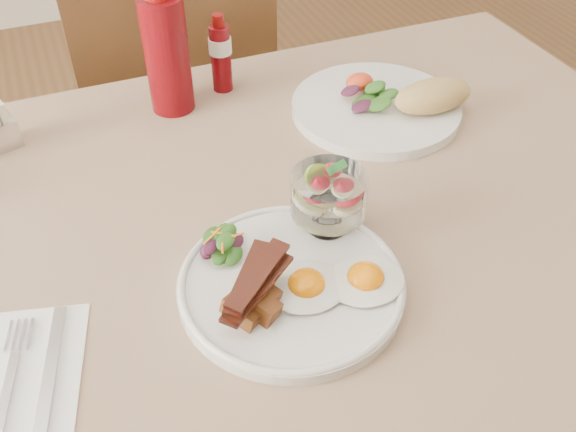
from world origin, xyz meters
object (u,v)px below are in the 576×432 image
at_px(table, 277,252).
at_px(chair_far, 176,111).
at_px(hot_sauce_bottle, 221,54).
at_px(fruit_cup, 328,195).
at_px(second_plate, 389,103).
at_px(main_plate, 291,285).
at_px(ketchup_bottle, 167,53).

height_order(table, chair_far, chair_far).
xyz_separation_m(chair_far, hot_sauce_bottle, (0.03, -0.32, 0.30)).
height_order(table, hot_sauce_bottle, hot_sauce_bottle).
bearing_deg(table, chair_far, 90.00).
bearing_deg(table, fruit_cup, -61.71).
bearing_deg(hot_sauce_bottle, second_plate, -37.83).
relative_size(chair_far, fruit_cup, 9.31).
xyz_separation_m(table, main_plate, (-0.04, -0.15, 0.10)).
bearing_deg(chair_far, fruit_cup, -86.72).
height_order(table, fruit_cup, fruit_cup).
xyz_separation_m(chair_far, main_plate, (-0.04, -0.82, 0.24)).
bearing_deg(second_plate, ketchup_bottle, 154.91).
distance_m(main_plate, ketchup_bottle, 0.48).
xyz_separation_m(table, hot_sauce_bottle, (0.03, 0.34, 0.16)).
bearing_deg(chair_far, main_plate, -92.72).
distance_m(chair_far, main_plate, 0.85).
relative_size(second_plate, hot_sauce_bottle, 2.10).
relative_size(table, chair_far, 1.43).
distance_m(chair_far, second_plate, 0.62).
relative_size(table, fruit_cup, 13.32).
relative_size(chair_far, ketchup_bottle, 4.26).
bearing_deg(fruit_cup, chair_far, 93.28).
xyz_separation_m(main_plate, second_plate, (0.31, 0.31, 0.01)).
relative_size(chair_far, main_plate, 3.32).
relative_size(main_plate, ketchup_bottle, 1.28).
height_order(second_plate, ketchup_bottle, ketchup_bottle).
xyz_separation_m(fruit_cup, ketchup_bottle, (-0.11, 0.39, 0.03)).
distance_m(second_plate, hot_sauce_bottle, 0.30).
height_order(table, main_plate, main_plate).
relative_size(chair_far, second_plate, 3.16).
height_order(chair_far, main_plate, chair_far).
bearing_deg(ketchup_bottle, main_plate, -86.51).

